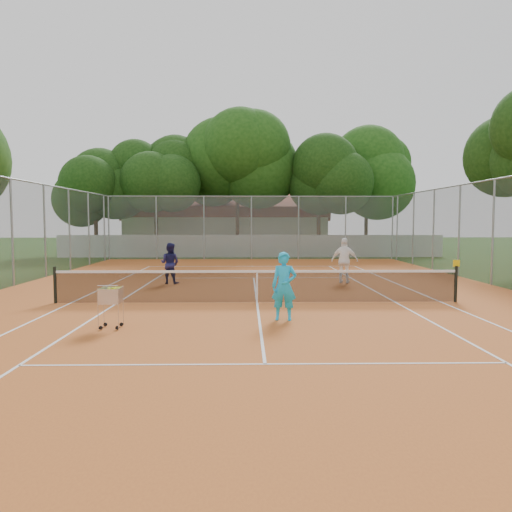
{
  "coord_description": "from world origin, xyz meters",
  "views": [
    {
      "loc": [
        -0.31,
        -14.64,
        2.43
      ],
      "look_at": [
        0.0,
        1.5,
        1.3
      ],
      "focal_mm": 35.0,
      "sensor_mm": 36.0,
      "label": 1
    }
  ],
  "objects_px": {
    "tennis_net": "(257,286)",
    "player_far_right": "(345,261)",
    "clubhouse": "(227,224)",
    "player_near": "(284,286)",
    "ball_hopper": "(111,306)",
    "player_far_left": "(170,263)"
  },
  "relations": [
    {
      "from": "tennis_net",
      "to": "player_far_right",
      "type": "relative_size",
      "value": 6.74
    },
    {
      "from": "clubhouse",
      "to": "player_near",
      "type": "height_order",
      "value": "clubhouse"
    },
    {
      "from": "player_far_right",
      "to": "tennis_net",
      "type": "bearing_deg",
      "value": 72.78
    },
    {
      "from": "clubhouse",
      "to": "ball_hopper",
      "type": "distance_m",
      "value": 32.58
    },
    {
      "from": "player_near",
      "to": "player_far_right",
      "type": "relative_size",
      "value": 0.94
    },
    {
      "from": "tennis_net",
      "to": "ball_hopper",
      "type": "relative_size",
      "value": 11.84
    },
    {
      "from": "player_far_left",
      "to": "player_far_right",
      "type": "distance_m",
      "value": 6.77
    },
    {
      "from": "player_near",
      "to": "player_far_left",
      "type": "height_order",
      "value": "player_near"
    },
    {
      "from": "clubhouse",
      "to": "player_far_right",
      "type": "distance_m",
      "value": 25.03
    },
    {
      "from": "clubhouse",
      "to": "player_near",
      "type": "bearing_deg",
      "value": -85.29
    },
    {
      "from": "player_far_left",
      "to": "player_far_right",
      "type": "height_order",
      "value": "player_far_right"
    },
    {
      "from": "tennis_net",
      "to": "player_far_left",
      "type": "xyz_separation_m",
      "value": [
        -3.26,
        4.53,
        0.3
      ]
    },
    {
      "from": "tennis_net",
      "to": "player_near",
      "type": "relative_size",
      "value": 7.14
    },
    {
      "from": "tennis_net",
      "to": "player_near",
      "type": "bearing_deg",
      "value": -76.96
    },
    {
      "from": "player_far_right",
      "to": "ball_hopper",
      "type": "distance_m",
      "value": 10.65
    },
    {
      "from": "tennis_net",
      "to": "player_far_left",
      "type": "relative_size",
      "value": 7.54
    },
    {
      "from": "tennis_net",
      "to": "clubhouse",
      "type": "height_order",
      "value": "clubhouse"
    },
    {
      "from": "player_far_right",
      "to": "ball_hopper",
      "type": "height_order",
      "value": "player_far_right"
    },
    {
      "from": "tennis_net",
      "to": "clubhouse",
      "type": "xyz_separation_m",
      "value": [
        -2.0,
        29.0,
        1.69
      ]
    },
    {
      "from": "player_far_left",
      "to": "ball_hopper",
      "type": "relative_size",
      "value": 1.57
    },
    {
      "from": "tennis_net",
      "to": "clubhouse",
      "type": "bearing_deg",
      "value": 93.95
    },
    {
      "from": "tennis_net",
      "to": "player_far_left",
      "type": "bearing_deg",
      "value": 125.73
    }
  ]
}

